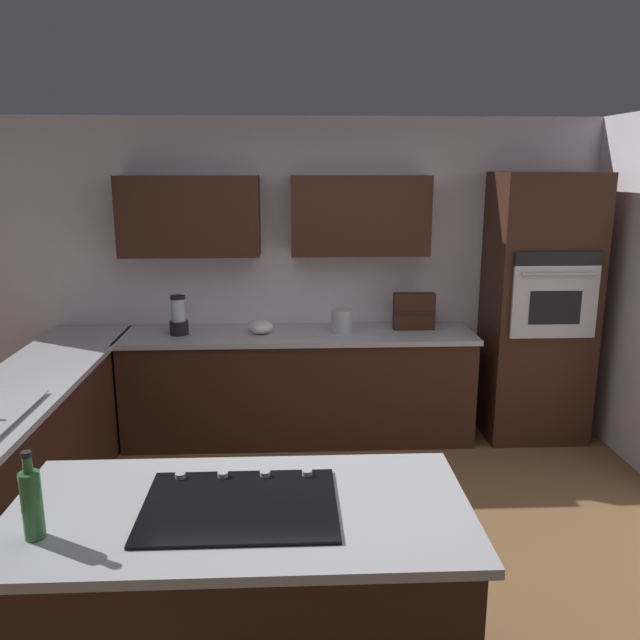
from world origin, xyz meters
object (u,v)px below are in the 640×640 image
object	(u,v)px
blender	(179,318)
kettle	(342,321)
cooktop	(240,504)
spice_rack	(414,311)
wall_oven	(538,308)
mixing_bowl	(261,327)
oil_bottle	(32,503)

from	to	relation	value
blender	kettle	size ratio (longest dim) A/B	1.66
cooktop	spice_rack	distance (m)	3.05
cooktop	spice_rack	world-z (taller)	spice_rack
blender	wall_oven	bearing A→B (deg)	-180.00
spice_rack	kettle	bearing A→B (deg)	7.97
cooktop	spice_rack	size ratio (longest dim) A/B	2.27
mixing_bowl	oil_bottle	bearing A→B (deg)	76.72
mixing_bowl	kettle	size ratio (longest dim) A/B	1.04
spice_rack	oil_bottle	bearing A→B (deg)	57.03
cooktop	mixing_bowl	size ratio (longest dim) A/B	3.84
wall_oven	cooktop	size ratio (longest dim) A/B	2.85
cooktop	kettle	xyz separation A→B (m)	(-0.61, -2.71, 0.09)
blender	oil_bottle	bearing A→B (deg)	89.33
spice_rack	cooktop	bearing A→B (deg)	66.52
cooktop	spice_rack	bearing A→B (deg)	-113.48
wall_oven	kettle	bearing A→B (deg)	0.00
blender	oil_bottle	size ratio (longest dim) A/B	0.94
mixing_bowl	oil_bottle	distance (m)	2.98
spice_rack	wall_oven	bearing A→B (deg)	175.20
mixing_bowl	oil_bottle	world-z (taller)	oil_bottle
wall_oven	kettle	size ratio (longest dim) A/B	11.39
oil_bottle	kettle	bearing A→B (deg)	-114.72
wall_oven	kettle	xyz separation A→B (m)	(1.60, 0.00, -0.09)
mixing_bowl	kettle	bearing A→B (deg)	180.00
kettle	mixing_bowl	bearing A→B (deg)	0.00
blender	cooktop	bearing A→B (deg)	104.22
spice_rack	kettle	size ratio (longest dim) A/B	1.77
blender	spice_rack	world-z (taller)	blender
cooktop	mixing_bowl	bearing A→B (deg)	-89.23
cooktop	blender	bearing A→B (deg)	-75.78
blender	spice_rack	bearing A→B (deg)	-177.47
blender	kettle	bearing A→B (deg)	-180.00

